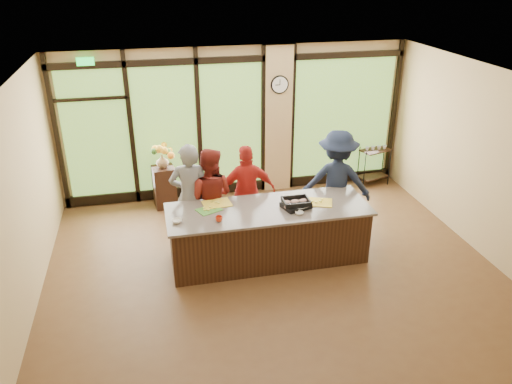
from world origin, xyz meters
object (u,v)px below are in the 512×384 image
cook_right (336,182)px  bar_cart (374,161)px  flower_stand (165,187)px  roasting_pan (296,205)px  cook_left (190,197)px  island_base (268,235)px

cook_right → bar_cart: 2.39m
cook_right → bar_cart: size_ratio=2.17×
cook_right → flower_stand: 3.38m
roasting_pan → bar_cart: size_ratio=0.48×
cook_right → roasting_pan: (-0.97, -0.77, 0.02)m
cook_left → roasting_pan: size_ratio=4.44×
cook_left → flower_stand: cook_left is taller
roasting_pan → cook_left: bearing=136.8°
cook_right → bar_cart: cook_right is taller
island_base → roasting_pan: (0.43, -0.07, 0.52)m
flower_stand → roasting_pan: bearing=-58.0°
cook_right → flower_stand: cook_right is taller
island_base → flower_stand: 2.77m
flower_stand → cook_left: bearing=-84.5°
bar_cart → roasting_pan: bearing=-153.0°
island_base → cook_right: (1.40, 0.70, 0.49)m
roasting_pan → bar_cart: 3.61m
island_base → cook_left: 1.43m
roasting_pan → flower_stand: 3.13m
cook_right → roasting_pan: size_ratio=4.50×
island_base → cook_right: cook_right is taller
cook_left → roasting_pan: cook_left is taller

